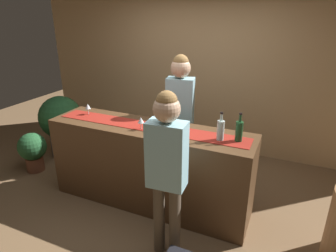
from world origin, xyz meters
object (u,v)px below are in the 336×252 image
object	(u,v)px
wine_glass_mid_counter	(141,121)
bartender	(180,107)
wine_bottle_clear	(221,130)
potted_plant_small	(33,149)
wine_bottle_green	(239,131)
wine_glass_far_end	(88,107)
wine_glass_near_customer	(164,122)
customer_sipping	(167,161)
potted_plant_tall	(61,122)

from	to	relation	value
wine_glass_mid_counter	bartender	distance (m)	0.71
wine_bottle_clear	potted_plant_small	size ratio (longest dim) A/B	0.51
wine_bottle_clear	wine_bottle_green	world-z (taller)	same
wine_bottle_green	wine_glass_far_end	size ratio (longest dim) A/B	2.10
wine_glass_near_customer	customer_sipping	distance (m)	0.70
wine_glass_near_customer	wine_glass_far_end	distance (m)	1.11
wine_glass_near_customer	bartender	distance (m)	0.63
wine_glass_mid_counter	potted_plant_tall	bearing A→B (deg)	159.69
wine_bottle_clear	wine_glass_near_customer	bearing A→B (deg)	-178.75
customer_sipping	wine_bottle_clear	bearing A→B (deg)	60.41
wine_glass_far_end	potted_plant_small	bearing A→B (deg)	-175.91
bartender	customer_sipping	distance (m)	1.30
bartender	wine_glass_mid_counter	bearing A→B (deg)	63.23
wine_bottle_clear	potted_plant_tall	size ratio (longest dim) A/B	0.31
wine_bottle_green	potted_plant_small	world-z (taller)	wine_bottle_green
wine_glass_near_customer	potted_plant_tall	world-z (taller)	wine_glass_near_customer
wine_bottle_clear	potted_plant_tall	bearing A→B (deg)	167.27
wine_bottle_green	customer_sipping	bearing A→B (deg)	-125.19
wine_glass_near_customer	wine_glass_mid_counter	bearing A→B (deg)	-167.12
potted_plant_small	wine_glass_mid_counter	bearing A→B (deg)	-2.69
wine_glass_near_customer	potted_plant_tall	size ratio (longest dim) A/B	0.15
wine_bottle_green	wine_glass_near_customer	size ratio (longest dim) A/B	2.10
wine_glass_mid_counter	bartender	xyz separation A→B (m)	(0.19, 0.68, -0.02)
wine_glass_far_end	customer_sipping	bearing A→B (deg)	-27.16
wine_glass_far_end	bartender	xyz separation A→B (m)	(1.04, 0.52, -0.02)
wine_bottle_green	potted_plant_small	bearing A→B (deg)	-179.36
wine_glass_near_customer	potted_plant_tall	xyz separation A→B (m)	(-2.12, 0.63, -0.54)
wine_bottle_clear	bartender	world-z (taller)	bartender
wine_bottle_clear	wine_glass_far_end	xyz separation A→B (m)	(-1.72, 0.09, -0.01)
wine_glass_near_customer	wine_glass_far_end	xyz separation A→B (m)	(-1.10, 0.10, 0.00)
wine_glass_near_customer	customer_sipping	bearing A→B (deg)	-63.41
wine_glass_far_end	customer_sipping	xyz separation A→B (m)	(1.42, -0.73, -0.10)
wine_glass_near_customer	wine_glass_mid_counter	world-z (taller)	same
wine_glass_near_customer	wine_bottle_clear	bearing A→B (deg)	1.25
wine_bottle_clear	wine_bottle_green	xyz separation A→B (m)	(0.18, 0.05, 0.00)
wine_bottle_green	potted_plant_tall	xyz separation A→B (m)	(-2.91, 0.57, -0.55)
potted_plant_tall	potted_plant_small	size ratio (longest dim) A/B	1.67
wine_bottle_green	customer_sipping	world-z (taller)	customer_sipping
wine_glass_far_end	potted_plant_small	world-z (taller)	wine_glass_far_end
customer_sipping	potted_plant_tall	bearing A→B (deg)	148.96
wine_bottle_clear	customer_sipping	world-z (taller)	customer_sipping
wine_glass_near_customer	potted_plant_small	distance (m)	2.28
wine_bottle_clear	bartender	distance (m)	0.91
wine_glass_mid_counter	wine_glass_far_end	distance (m)	0.87
wine_bottle_green	wine_glass_near_customer	world-z (taller)	wine_bottle_green
wine_bottle_green	bartender	xyz separation A→B (m)	(-0.86, 0.56, -0.03)
wine_bottle_green	wine_glass_mid_counter	distance (m)	1.06
wine_bottle_green	potted_plant_small	size ratio (longest dim) A/B	0.51
wine_bottle_clear	wine_bottle_green	size ratio (longest dim) A/B	1.00
bartender	customer_sipping	xyz separation A→B (m)	(0.37, -1.24, -0.08)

